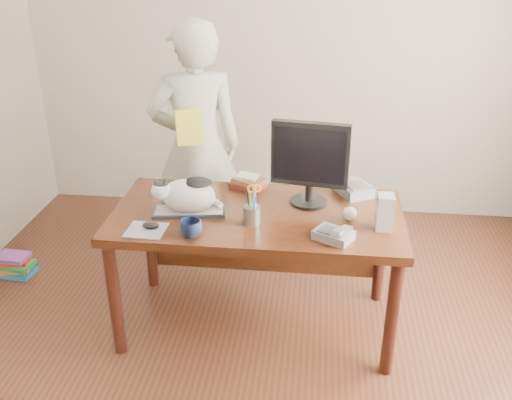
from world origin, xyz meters
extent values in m
plane|color=black|center=(0.00, 0.00, 0.00)|extent=(4.50, 4.50, 0.00)
plane|color=silver|center=(0.00, 2.25, 1.35)|extent=(4.00, 0.00, 4.00)
cube|color=black|center=(0.00, 0.60, 0.72)|extent=(1.60, 0.80, 0.05)
cylinder|color=black|center=(-0.74, 0.26, 0.35)|extent=(0.07, 0.07, 0.70)
cylinder|color=black|center=(0.74, 0.26, 0.35)|extent=(0.07, 0.07, 0.70)
cylinder|color=black|center=(-0.74, 0.94, 0.35)|extent=(0.07, 0.07, 0.70)
cylinder|color=black|center=(0.74, 0.94, 0.35)|extent=(0.07, 0.07, 0.70)
cube|color=black|center=(0.00, 0.96, 0.40)|extent=(1.45, 0.03, 0.50)
cube|color=black|center=(-0.37, 0.55, 0.76)|extent=(0.41, 0.21, 0.02)
cube|color=#BABBC0|center=(-0.37, 0.55, 0.77)|extent=(0.38, 0.18, 0.00)
ellipsoid|color=white|center=(-0.37, 0.55, 0.86)|extent=(0.32, 0.23, 0.19)
ellipsoid|color=white|center=(-0.51, 0.51, 0.90)|extent=(0.12, 0.12, 0.10)
ellipsoid|color=black|center=(-0.51, 0.51, 0.93)|extent=(0.09, 0.08, 0.04)
cone|color=black|center=(-0.53, 0.50, 0.95)|extent=(0.06, 0.06, 0.06)
cone|color=black|center=(-0.48, 0.51, 0.95)|extent=(0.06, 0.05, 0.06)
ellipsoid|color=black|center=(-0.32, 0.56, 0.93)|extent=(0.18, 0.15, 0.04)
cylinder|color=white|center=(-0.23, 0.61, 0.79)|extent=(0.10, 0.12, 0.04)
cylinder|color=black|center=(0.28, 0.76, 0.76)|extent=(0.24, 0.24, 0.02)
cylinder|color=black|center=(0.28, 0.76, 0.82)|extent=(0.05, 0.05, 0.10)
cube|color=black|center=(0.28, 0.74, 1.05)|extent=(0.43, 0.11, 0.36)
cube|color=black|center=(0.27, 0.71, 1.05)|extent=(0.39, 0.06, 0.31)
cylinder|color=gray|center=(-0.01, 0.47, 0.80)|extent=(0.11, 0.11, 0.10)
cylinder|color=black|center=(-0.03, 0.47, 0.89)|extent=(0.02, 0.04, 0.15)
cylinder|color=blue|center=(0.01, 0.46, 0.89)|extent=(0.02, 0.04, 0.15)
cylinder|color=#A81823|center=(-0.02, 0.48, 0.89)|extent=(0.02, 0.04, 0.15)
cylinder|color=#1B8728|center=(-0.02, 0.45, 0.89)|extent=(0.03, 0.03, 0.15)
cylinder|color=#BCBCC1|center=(0.00, 0.46, 0.90)|extent=(0.02, 0.02, 0.11)
cylinder|color=#BCBCC1|center=(0.00, 0.47, 0.90)|extent=(0.01, 0.03, 0.11)
torus|color=#FF630D|center=(-0.01, 0.46, 0.96)|extent=(0.05, 0.03, 0.05)
torus|color=#FF630D|center=(0.01, 0.47, 0.96)|extent=(0.05, 0.03, 0.05)
cube|color=#A0A4AB|center=(-0.55, 0.33, 0.75)|extent=(0.20, 0.19, 0.00)
ellipsoid|color=black|center=(-0.53, 0.35, 0.77)|extent=(0.09, 0.06, 0.04)
imported|color=black|center=(-0.30, 0.29, 0.80)|extent=(0.16, 0.16, 0.09)
cube|color=slate|center=(0.42, 0.35, 0.77)|extent=(0.23, 0.21, 0.05)
cube|color=#424245|center=(0.38, 0.35, 0.80)|extent=(0.11, 0.12, 0.01)
cube|color=#BCBCC1|center=(0.46, 0.33, 0.81)|extent=(0.11, 0.16, 0.05)
cube|color=#AEAEB1|center=(0.68, 0.49, 0.84)|extent=(0.08, 0.10, 0.19)
sphere|color=white|center=(0.51, 0.57, 0.79)|extent=(0.08, 0.08, 0.08)
cube|color=#4F1A15|center=(-0.09, 0.94, 0.77)|extent=(0.24, 0.20, 0.03)
cube|color=#58321E|center=(-0.08, 0.93, 0.80)|extent=(0.22, 0.20, 0.03)
cube|color=silver|center=(-0.10, 0.94, 0.82)|extent=(0.15, 0.13, 0.02)
cube|color=slate|center=(0.54, 0.92, 0.78)|extent=(0.25, 0.28, 0.06)
cube|color=#424245|center=(0.55, 0.89, 0.81)|extent=(0.15, 0.15, 0.01)
imported|color=white|center=(-0.49, 1.30, 0.85)|extent=(0.72, 0.59, 1.70)
cube|color=yellow|center=(-0.49, 1.13, 1.05)|extent=(0.18, 0.14, 0.22)
cube|color=#1B59A7|center=(-1.72, 0.95, 0.02)|extent=(0.25, 0.19, 0.03)
cube|color=orange|center=(-1.73, 0.96, 0.05)|extent=(0.22, 0.19, 0.03)
cube|color=#288737|center=(-1.71, 0.94, 0.08)|extent=(0.24, 0.19, 0.03)
cube|color=#B21F19|center=(-1.72, 0.96, 0.11)|extent=(0.21, 0.16, 0.03)
cube|color=#74388C|center=(-1.73, 0.94, 0.14)|extent=(0.22, 0.17, 0.03)
camera|label=1|loc=(0.32, -2.20, 2.16)|focal=40.00mm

